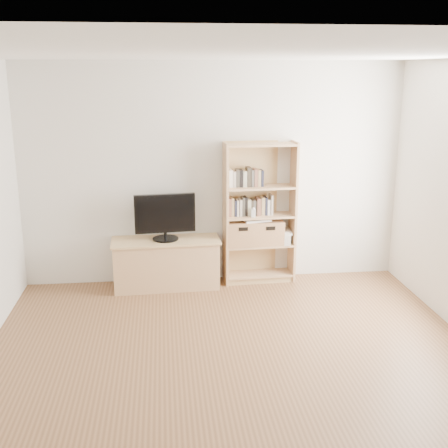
{
  "coord_description": "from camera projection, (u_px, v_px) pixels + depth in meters",
  "views": [
    {
      "loc": [
        -0.59,
        -4.02,
        2.48
      ],
      "look_at": [
        0.06,
        1.9,
        0.85
      ],
      "focal_mm": 45.0,
      "sensor_mm": 36.0,
      "label": 1
    }
  ],
  "objects": [
    {
      "name": "basket_right",
      "position": [
        268.0,
        232.0,
        6.73
      ],
      "size": [
        0.36,
        0.3,
        0.29
      ],
      "primitive_type": "cube",
      "rotation": [
        0.0,
        0.0,
        0.05
      ],
      "color": "#AE7A4E",
      "rests_on": "bookshelf"
    },
    {
      "name": "back_wall",
      "position": [
        213.0,
        174.0,
        6.63
      ],
      "size": [
        4.5,
        0.02,
        2.6
      ],
      "primitive_type": "cube",
      "color": "silver",
      "rests_on": "floor"
    },
    {
      "name": "floor",
      "position": [
        242.0,
        386.0,
        4.58
      ],
      "size": [
        4.5,
        5.0,
        0.01
      ],
      "primitive_type": "cube",
      "color": "brown",
      "rests_on": "ground"
    },
    {
      "name": "baby_monitor",
      "position": [
        254.0,
        213.0,
        6.55
      ],
      "size": [
        0.05,
        0.04,
        0.1
      ],
      "primitive_type": "cube",
      "rotation": [
        0.0,
        0.0,
        -0.17
      ],
      "color": "white",
      "rests_on": "bookshelf"
    },
    {
      "name": "books_row_mid",
      "position": [
        259.0,
        206.0,
        6.66
      ],
      "size": [
        0.81,
        0.23,
        0.21
      ],
      "primitive_type": "cube",
      "rotation": [
        0.0,
        0.0,
        0.1
      ],
      "color": "brown",
      "rests_on": "bookshelf"
    },
    {
      "name": "front_wall",
      "position": [
        352.0,
        445.0,
        1.84
      ],
      "size": [
        4.5,
        0.02,
        2.6
      ],
      "primitive_type": "cube",
      "color": "silver",
      "rests_on": "floor"
    },
    {
      "name": "bookshelf",
      "position": [
        260.0,
        213.0,
        6.66
      ],
      "size": [
        0.86,
        0.34,
        1.69
      ],
      "primitive_type": "cube",
      "rotation": [
        0.0,
        0.0,
        0.05
      ],
      "color": "tan",
      "rests_on": "floor"
    },
    {
      "name": "books_row_upper",
      "position": [
        244.0,
        178.0,
        6.54
      ],
      "size": [
        0.39,
        0.17,
        0.2
      ],
      "primitive_type": "cube",
      "rotation": [
        0.0,
        0.0,
        0.06
      ],
      "color": "brown",
      "rests_on": "bookshelf"
    },
    {
      "name": "television",
      "position": [
        165.0,
        217.0,
        6.47
      ],
      "size": [
        0.7,
        0.12,
        0.55
      ],
      "primitive_type": "cube",
      "rotation": [
        0.0,
        0.0,
        0.1
      ],
      "color": "black",
      "rests_on": "tv_stand"
    },
    {
      "name": "magazine_stack",
      "position": [
        283.0,
        237.0,
        6.78
      ],
      "size": [
        0.26,
        0.32,
        0.13
      ],
      "primitive_type": "cube",
      "rotation": [
        0.0,
        0.0,
        -0.23
      ],
      "color": "silver",
      "rests_on": "bookshelf"
    },
    {
      "name": "ceiling",
      "position": [
        245.0,
        53.0,
        3.89
      ],
      "size": [
        4.5,
        5.0,
        0.01
      ],
      "primitive_type": "cube",
      "color": "white",
      "rests_on": "back_wall"
    },
    {
      "name": "basket_left",
      "position": [
        241.0,
        233.0,
        6.68
      ],
      "size": [
        0.37,
        0.31,
        0.29
      ],
      "primitive_type": "cube",
      "rotation": [
        0.0,
        0.0,
        0.06
      ],
      "color": "#AE7A4E",
      "rests_on": "bookshelf"
    },
    {
      "name": "laptop",
      "position": [
        256.0,
        220.0,
        6.66
      ],
      "size": [
        0.34,
        0.27,
        0.02
      ],
      "primitive_type": "cube",
      "rotation": [
        0.0,
        0.0,
        0.18
      ],
      "color": "white",
      "rests_on": "basket_left"
    },
    {
      "name": "tv_stand",
      "position": [
        166.0,
        264.0,
        6.62
      ],
      "size": [
        1.23,
        0.51,
        0.56
      ],
      "primitive_type": "cube",
      "rotation": [
        0.0,
        0.0,
        0.04
      ],
      "color": "tan",
      "rests_on": "floor"
    }
  ]
}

